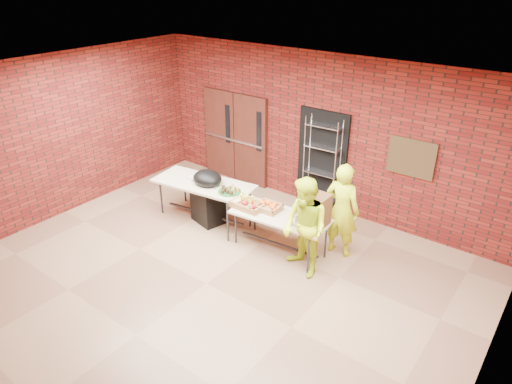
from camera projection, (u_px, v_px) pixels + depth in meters
room at (201, 196)px, 6.70m from camera, size 8.08×7.08×3.28m
double_doors at (235, 137)px, 10.58m from camera, size 1.78×0.12×2.10m
dark_doorway at (322, 160)px, 9.36m from camera, size 1.10×0.06×2.10m
bronze_plaque at (412, 158)px, 8.16m from camera, size 0.85×0.04×0.70m
wire_rack at (321, 165)px, 9.24m from camera, size 0.75×0.28×2.00m
table_left at (203, 186)px, 8.94m from camera, size 2.11×1.10×0.83m
table_right at (280, 218)px, 8.00m from camera, size 1.81×0.90×0.72m
basket_bananas at (246, 203)px, 8.23m from camera, size 0.49×0.38×0.15m
basket_oranges at (268, 207)px, 8.13m from camera, size 0.45×0.35×0.14m
basket_apples at (250, 206)px, 8.16m from camera, size 0.46×0.36×0.14m
muffin_tray at (229, 190)px, 8.52m from camera, size 0.43×0.43×0.11m
napkin_box at (191, 179)px, 9.01m from camera, size 0.17×0.11×0.06m
coffee_dispenser at (316, 209)px, 7.60m from camera, size 0.41×0.37×0.54m
cup_stack_front at (291, 220)px, 7.62m from camera, size 0.07×0.07×0.22m
cup_stack_mid at (297, 220)px, 7.60m from camera, size 0.07×0.07×0.22m
cup_stack_back at (296, 214)px, 7.77m from camera, size 0.08×0.08×0.25m
covered_grill at (208, 196)px, 8.99m from camera, size 0.71×0.63×1.10m
volunteer_woman at (342, 210)px, 7.85m from camera, size 0.63×0.42×1.72m
volunteer_man at (305, 228)px, 7.34m from camera, size 1.01×0.91×1.70m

